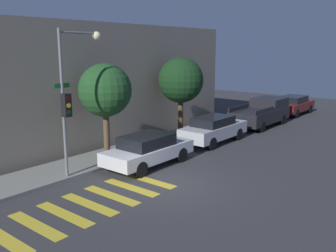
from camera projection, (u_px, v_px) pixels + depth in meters
name	position (u px, v px, depth m)	size (l,w,h in m)	color
ground_plane	(164.00, 185.00, 14.52)	(60.00, 60.00, 0.00)	#333335
sidewalk	(91.00, 162.00, 17.22)	(26.00, 2.36, 0.14)	slate
building_row	(32.00, 86.00, 19.40)	(26.00, 6.00, 6.50)	gray
crosswalk	(89.00, 204.00, 12.71)	(6.48, 2.60, 0.00)	gold
traffic_light_pole	(72.00, 87.00, 14.64)	(2.33, 0.56, 5.94)	slate
sedan_near_corner	(148.00, 149.00, 16.72)	(4.44, 1.82, 1.43)	silver
sedan_middle	(214.00, 129.00, 20.84)	(4.56, 1.76, 1.48)	#B7BABF
pickup_truck	(262.00, 112.00, 25.42)	(5.21, 2.12, 1.79)	black
sedan_far_end	(293.00, 105.00, 29.73)	(4.65, 1.88, 1.48)	maroon
tree_near_corner	(105.00, 91.00, 17.17)	(2.46, 2.46, 4.54)	brown
tree_midblock	(181.00, 81.00, 21.51)	(2.62, 2.62, 4.70)	#4C3823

